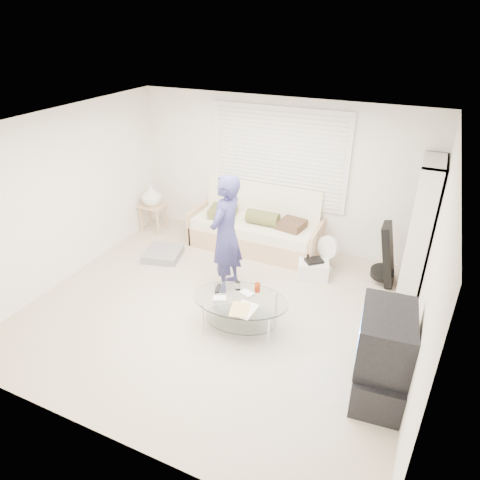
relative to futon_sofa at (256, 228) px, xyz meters
The scene contains 13 objects.
ground 1.92m from the futon_sofa, 82.99° to the right, with size 5.00×5.00×0.00m, color #B9A98F.
room_shell 1.91m from the futon_sofa, 80.62° to the right, with size 5.02×4.52×2.51m.
window_blinds 1.26m from the futon_sofa, 54.44° to the left, with size 2.32×0.08×1.62m.
futon_sofa is the anchor object (origin of this frame).
grey_floor_pillow 1.64m from the futon_sofa, 141.81° to the right, with size 0.57×0.57×0.13m, color gray.
side_table 2.02m from the futon_sofa, behind, with size 0.45×0.36×0.90m.
bookshelf 2.63m from the futon_sofa, ahead, with size 0.30×0.81×1.93m.
guitar_case 2.21m from the futon_sofa, ahead, with size 0.36×0.36×0.96m.
floor_fan 1.32m from the futon_sofa, 10.96° to the right, with size 0.37×0.26×0.61m.
storage_bin 1.32m from the futon_sofa, 24.93° to the right, with size 0.53×0.43×0.32m.
tv_unit 3.45m from the futon_sofa, 45.20° to the right, with size 0.60×0.99×1.03m.
coffee_table 2.21m from the futon_sofa, 72.72° to the right, with size 1.33×0.96×0.57m.
standing_person 1.44m from the futon_sofa, 86.41° to the right, with size 0.64×0.42×1.76m, color navy.
Camera 1 is at (2.25, -4.22, 3.63)m, focal length 32.00 mm.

